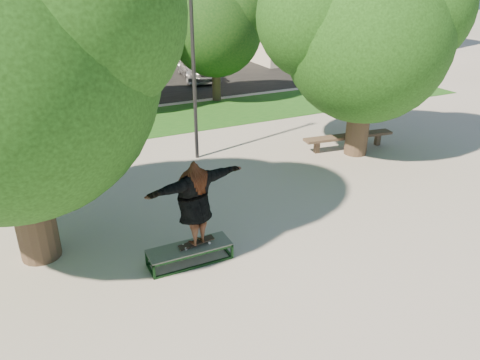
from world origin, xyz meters
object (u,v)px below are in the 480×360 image
bench (348,137)px  car_silver_b (198,66)px  tree_right (364,29)px  car_grey (81,82)px  car_dark (60,79)px  lamppost (193,62)px  grind_box (190,254)px

bench → car_silver_b: size_ratio=0.71×
tree_right → bench: size_ratio=1.96×
bench → car_grey: (-7.28, 11.12, 0.37)m
car_dark → car_silver_b: size_ratio=0.90×
tree_right → lamppost: 5.36m
lamppost → car_dark: 11.83m
lamppost → car_grey: lamppost is taller
tree_right → bench: tree_right is taller
tree_right → car_dark: tree_right is taller
tree_right → car_dark: size_ratio=1.53×
lamppost → car_grey: bearing=103.1°
tree_right → grind_box: tree_right is taller
tree_right → grind_box: (-7.25, -3.72, -3.90)m
lamppost → car_grey: 10.14m
bench → car_grey: bearing=130.2°
lamppost → bench: 5.94m
lamppost → bench: size_ratio=1.84×
car_silver_b → bench: bearing=-77.4°
car_grey → tree_right: bearing=-59.8°
tree_right → car_silver_b: bearing=91.9°
car_dark → car_grey: 1.75m
car_dark → car_grey: bearing=-73.6°
tree_right → car_grey: size_ratio=1.14×
car_dark → car_silver_b: (7.49, 0.33, -0.02)m
tree_right → car_silver_b: tree_right is taller
tree_right → bench: (0.13, 0.40, -3.67)m
tree_right → lamppost: tree_right is taller
bench → car_silver_b: (-0.58, 13.02, 0.26)m
tree_right → car_silver_b: size_ratio=1.38×
bench → car_grey: size_ratio=0.58×
car_dark → car_silver_b: bearing=-7.6°
tree_right → car_grey: 13.95m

